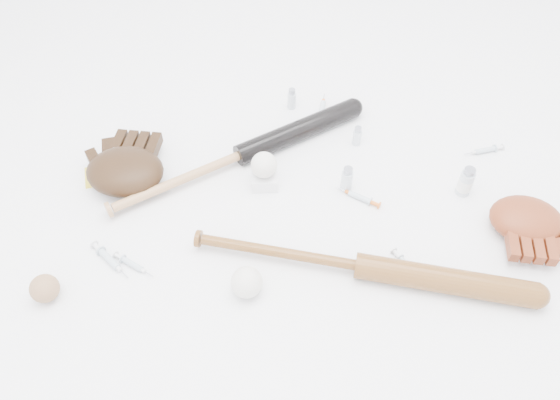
{
  "coord_description": "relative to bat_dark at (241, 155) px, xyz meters",
  "views": [
    {
      "loc": [
        -0.11,
        -0.99,
        1.19
      ],
      "look_at": [
        0.03,
        -0.01,
        0.06
      ],
      "focal_mm": 35.0,
      "sensor_mm": 36.0,
      "label": 1
    }
  ],
  "objects": [
    {
      "name": "bat_dark",
      "position": [
        0.0,
        0.0,
        0.0
      ],
      "size": [
        0.85,
        0.42,
        0.07
      ],
      "primitive_type": null,
      "rotation": [
        0.0,
        0.0,
        0.41
      ],
      "color": "black",
      "rests_on": "ground"
    },
    {
      "name": "bat_wood",
      "position": [
        0.26,
        -0.45,
        0.0
      ],
      "size": [
        0.89,
        0.37,
        0.07
      ],
      "primitive_type": null,
      "rotation": [
        0.0,
        0.0,
        -0.34
      ],
      "color": "brown",
      "rests_on": "ground"
    },
    {
      "name": "glove_dark",
      "position": [
        -0.34,
        -0.04,
        0.02
      ],
      "size": [
        0.33,
        0.33,
        0.1
      ],
      "primitive_type": null,
      "rotation": [
        0.0,
        0.0,
        -0.26
      ],
      "color": "black",
      "rests_on": "ground"
    },
    {
      "name": "glove_tan",
      "position": [
        0.74,
        -0.37,
        0.01
      ],
      "size": [
        0.29,
        0.29,
        0.08
      ],
      "primitive_type": null,
      "rotation": [
        0.0,
        0.0,
        2.85
      ],
      "color": "maroon",
      "rests_on": "ground"
    },
    {
      "name": "trading_card",
      "position": [
        -0.44,
        0.0,
        -0.03
      ],
      "size": [
        0.07,
        0.09,
        0.0
      ],
      "primitive_type": "cube",
      "rotation": [
        0.0,
        0.0,
        0.12
      ],
      "color": "yellow",
      "rests_on": "ground"
    },
    {
      "name": "pedestal",
      "position": [
        0.06,
        -0.1,
        -0.01
      ],
      "size": [
        0.08,
        0.08,
        0.04
      ],
      "primitive_type": "cube",
      "rotation": [
        0.0,
        0.0,
        -0.1
      ],
      "color": "white",
      "rests_on": "ground"
    },
    {
      "name": "baseball_on_pedestal",
      "position": [
        0.06,
        -0.1,
        0.05
      ],
      "size": [
        0.08,
        0.08,
        0.08
      ],
      "primitive_type": "sphere",
      "color": "silver",
      "rests_on": "pedestal"
    },
    {
      "name": "baseball_left",
      "position": [
        -0.33,
        -0.09,
        0.0
      ],
      "size": [
        0.07,
        0.07,
        0.07
      ],
      "primitive_type": "sphere",
      "color": "silver",
      "rests_on": "ground"
    },
    {
      "name": "baseball_upper",
      "position": [
        -0.37,
        0.04,
        0.0
      ],
      "size": [
        0.07,
        0.07,
        0.07
      ],
      "primitive_type": "sphere",
      "color": "silver",
      "rests_on": "ground"
    },
    {
      "name": "baseball_mid",
      "position": [
        -0.03,
        -0.46,
        0.01
      ],
      "size": [
        0.08,
        0.08,
        0.08
      ],
      "primitive_type": "sphere",
      "color": "silver",
      "rests_on": "ground"
    },
    {
      "name": "baseball_aged",
      "position": [
        -0.52,
        -0.4,
        0.0
      ],
      "size": [
        0.07,
        0.07,
        0.07
      ],
      "primitive_type": "sphere",
      "color": "#946A47",
      "rests_on": "ground"
    },
    {
      "name": "syringe_0",
      "position": [
        -0.32,
        -0.34,
        -0.02
      ],
      "size": [
        0.13,
        0.11,
        0.02
      ],
      "primitive_type": null,
      "rotation": [
        0.0,
        0.0,
        -0.69
      ],
      "color": "#ADBCC6",
      "rests_on": "ground"
    },
    {
      "name": "syringe_1",
      "position": [
        0.33,
        -0.2,
        -0.02
      ],
      "size": [
        0.13,
        0.11,
        0.02
      ],
      "primitive_type": null,
      "rotation": [
        0.0,
        0.0,
        2.46
      ],
      "color": "#ADBCC6",
      "rests_on": "ground"
    },
    {
      "name": "syringe_2",
      "position": [
        0.29,
        0.2,
        -0.02
      ],
      "size": [
        0.08,
        0.17,
        0.02
      ],
      "primitive_type": null,
      "rotation": [
        0.0,
        0.0,
        1.29
      ],
      "color": "#ADBCC6",
      "rests_on": "ground"
    },
    {
      "name": "syringe_3",
      "position": [
        0.39,
        -0.45,
        -0.02
      ],
      "size": [
        0.08,
        0.14,
        0.02
      ],
      "primitive_type": null,
      "rotation": [
        0.0,
        0.0,
        -1.19
      ],
      "color": "#ADBCC6",
      "rests_on": "ground"
    },
    {
      "name": "syringe_4",
      "position": [
        0.76,
        -0.06,
        -0.02
      ],
      "size": [
        0.15,
        0.04,
        0.02
      ],
      "primitive_type": null,
      "rotation": [
        0.0,
        0.0,
        3.25
      ],
      "color": "#ADBCC6",
      "rests_on": "ground"
    },
    {
      "name": "syringe_5",
      "position": [
        -0.38,
        -0.32,
        -0.02
      ],
      "size": [
        0.13,
        0.15,
        0.02
      ],
      "primitive_type": null,
      "rotation": [
        0.0,
        0.0,
        -0.91
      ],
      "color": "#ADBCC6",
      "rests_on": "ground"
    },
    {
      "name": "vial_0",
      "position": [
        0.19,
        0.24,
        0.0
      ],
      "size": [
        0.03,
        0.03,
        0.08
      ],
      "primitive_type": "cylinder",
      "color": "silver",
      "rests_on": "ground"
    },
    {
      "name": "vial_1",
      "position": [
        0.37,
        0.03,
        0.0
      ],
      "size": [
        0.03,
        0.03,
        0.07
      ],
      "primitive_type": "cylinder",
      "color": "silver",
      "rests_on": "ground"
    },
    {
      "name": "vial_2",
      "position": [
        0.29,
        -0.15,
        0.01
      ],
      "size": [
        0.03,
        0.03,
        0.09
      ],
      "primitive_type": "cylinder",
      "color": "silver",
      "rests_on": "ground"
    },
    {
      "name": "vial_3",
      "position": [
        0.63,
        -0.21,
        0.02
      ],
      "size": [
        0.04,
        0.04,
        0.1
      ],
      "primitive_type": "cylinder",
      "color": "silver",
      "rests_on": "ground"
    }
  ]
}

